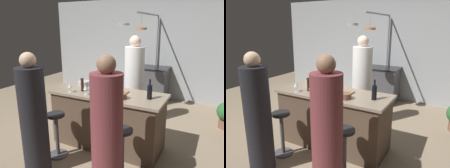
# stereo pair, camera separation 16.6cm
# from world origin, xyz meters

# --- Properties ---
(ground_plane) EXTENTS (9.00, 9.00, 0.00)m
(ground_plane) POSITION_xyz_m (0.00, 0.00, 0.00)
(ground_plane) COLOR gray
(back_wall) EXTENTS (6.40, 0.16, 2.60)m
(back_wall) POSITION_xyz_m (0.00, 2.85, 1.30)
(back_wall) COLOR #9EA3A8
(back_wall) RESTS_ON ground_plane
(kitchen_island) EXTENTS (1.80, 0.72, 0.90)m
(kitchen_island) POSITION_xyz_m (0.00, 0.00, 0.45)
(kitchen_island) COLOR brown
(kitchen_island) RESTS_ON ground_plane
(stove_range) EXTENTS (0.80, 0.64, 0.89)m
(stove_range) POSITION_xyz_m (0.00, 2.45, 0.45)
(stove_range) COLOR #47474C
(stove_range) RESTS_ON ground_plane
(chef) EXTENTS (0.37, 0.37, 1.73)m
(chef) POSITION_xyz_m (0.09, 0.91, 0.80)
(chef) COLOR white
(chef) RESTS_ON ground_plane
(bar_stool_left) EXTENTS (0.28, 0.28, 0.68)m
(bar_stool_left) POSITION_xyz_m (-0.52, -0.62, 0.38)
(bar_stool_left) COLOR #4C4C51
(bar_stool_left) RESTS_ON ground_plane
(guest_left) EXTENTS (0.34, 0.34, 1.61)m
(guest_left) POSITION_xyz_m (-0.53, -1.02, 0.74)
(guest_left) COLOR black
(guest_left) RESTS_ON ground_plane
(bar_stool_right) EXTENTS (0.28, 0.28, 0.68)m
(bar_stool_right) POSITION_xyz_m (0.53, -0.62, 0.38)
(bar_stool_right) COLOR #4C4C51
(bar_stool_right) RESTS_ON ground_plane
(guest_right) EXTENTS (0.35, 0.35, 1.63)m
(guest_right) POSITION_xyz_m (0.51, -0.98, 0.76)
(guest_right) COLOR brown
(guest_right) RESTS_ON ground_plane
(overhead_pot_rack) EXTENTS (0.57, 1.58, 2.17)m
(overhead_pot_rack) POSITION_xyz_m (-0.06, 1.96, 1.62)
(overhead_pot_rack) COLOR gray
(overhead_pot_rack) RESTS_ON ground_plane
(cutting_board) EXTENTS (0.32, 0.22, 0.02)m
(cutting_board) POSITION_xyz_m (0.14, 0.06, 0.91)
(cutting_board) COLOR #997047
(cutting_board) RESTS_ON kitchen_island
(pepper_mill) EXTENTS (0.05, 0.05, 0.21)m
(pepper_mill) POSITION_xyz_m (-0.39, -0.12, 1.01)
(pepper_mill) COLOR #382319
(pepper_mill) RESTS_ON kitchen_island
(wine_bottle_amber) EXTENTS (0.07, 0.07, 0.33)m
(wine_bottle_amber) POSITION_xyz_m (0.12, -0.23, 1.03)
(wine_bottle_amber) COLOR brown
(wine_bottle_amber) RESTS_ON kitchen_island
(wine_bottle_dark) EXTENTS (0.07, 0.07, 0.29)m
(wine_bottle_dark) POSITION_xyz_m (0.67, -0.01, 1.01)
(wine_bottle_dark) COLOR black
(wine_bottle_dark) RESTS_ON kitchen_island
(wine_bottle_green) EXTENTS (0.07, 0.07, 0.30)m
(wine_bottle_green) POSITION_xyz_m (-0.23, -0.08, 1.01)
(wine_bottle_green) COLOR #193D23
(wine_bottle_green) RESTS_ON kitchen_island
(wine_glass_near_left_guest) EXTENTS (0.07, 0.07, 0.15)m
(wine_glass_near_left_guest) POSITION_xyz_m (-0.35, -0.03, 1.01)
(wine_glass_near_left_guest) COLOR silver
(wine_glass_near_left_guest) RESTS_ON kitchen_island
(wine_glass_near_right_guest) EXTENTS (0.07, 0.07, 0.15)m
(wine_glass_near_right_guest) POSITION_xyz_m (-0.24, -0.25, 1.01)
(wine_glass_near_right_guest) COLOR silver
(wine_glass_near_right_guest) RESTS_ON kitchen_island
(wine_glass_by_chef) EXTENTS (0.07, 0.07, 0.15)m
(wine_glass_by_chef) POSITION_xyz_m (-0.53, -0.25, 1.01)
(wine_glass_by_chef) COLOR silver
(wine_glass_by_chef) RESTS_ON kitchen_island
(mixing_bowl_steel) EXTENTS (0.20, 0.20, 0.07)m
(mixing_bowl_steel) POSITION_xyz_m (-0.56, 0.19, 0.94)
(mixing_bowl_steel) COLOR #B7B7BC
(mixing_bowl_steel) RESTS_ON kitchen_island
(mixing_bowl_wooden) EXTENTS (0.17, 0.17, 0.08)m
(mixing_bowl_wooden) POSITION_xyz_m (0.31, -0.17, 0.94)
(mixing_bowl_wooden) COLOR brown
(mixing_bowl_wooden) RESTS_ON kitchen_island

